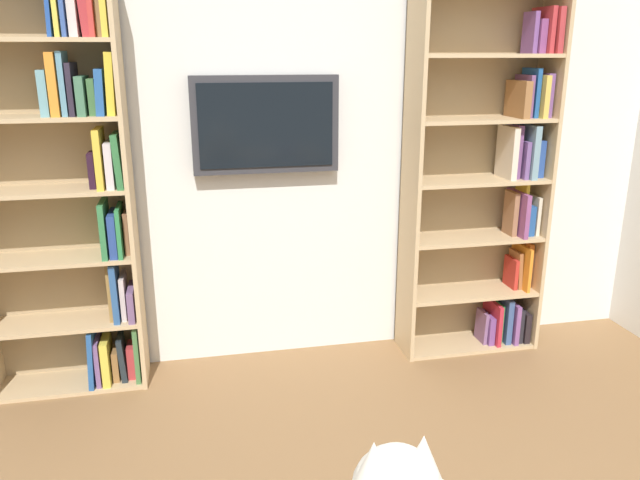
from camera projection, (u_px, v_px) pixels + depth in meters
wall_back at (272, 117)px, 3.28m from camera, size 4.52×0.06×2.70m
bookshelf_left at (490, 184)px, 3.47m from camera, size 0.79×0.28×2.00m
bookshelf_right at (69, 185)px, 3.00m from camera, size 0.77×0.28×2.09m
wall_mounted_tv at (266, 125)px, 3.20m from camera, size 0.76×0.07×0.50m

